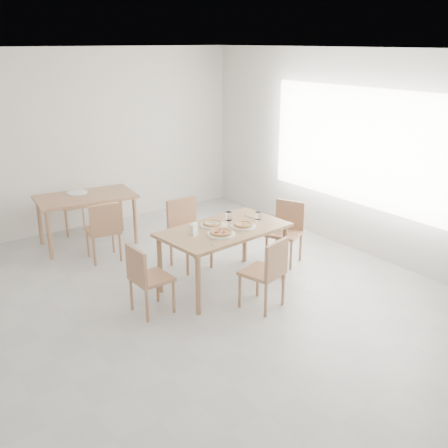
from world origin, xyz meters
TOP-DOWN VIEW (x-y plane):
  - room at (2.98, 0.30)m, footprint 7.28×7.00m
  - main_table at (0.76, 0.37)m, footprint 1.61×1.01m
  - chair_south at (0.80, -0.40)m, footprint 0.51×0.51m
  - chair_north at (0.73, 1.17)m, footprint 0.47×0.47m
  - chair_west at (-0.36, 0.30)m, footprint 0.41×0.41m
  - chair_east at (1.90, 0.49)m, footprint 0.55×0.55m
  - plate_margherita at (0.97, 0.27)m, footprint 0.30×0.30m
  - plate_mushroom at (0.70, 0.53)m, footprint 0.31×0.31m
  - plate_pepperoni at (0.60, 0.21)m, footprint 0.33×0.33m
  - pizza_margherita at (0.97, 0.27)m, footprint 0.27×0.27m
  - pizza_mushroom at (0.70, 0.53)m, footprint 0.27×0.27m
  - pizza_pepperoni at (0.60, 0.21)m, footprint 0.32×0.32m
  - tumbler_a at (0.98, 0.58)m, footprint 0.08×0.08m
  - tumbler_b at (1.30, 0.39)m, footprint 0.07×0.07m
  - napkin_holder at (0.36, 0.43)m, footprint 0.13×0.10m
  - fork_a at (1.26, 0.50)m, footprint 0.05×0.19m
  - fork_b at (0.34, 0.03)m, footprint 0.05×0.17m
  - second_table at (-0.05, 2.69)m, footprint 1.47×0.95m
  - chair_back_s at (-0.12, 1.93)m, footprint 0.48×0.48m
  - chair_back_n at (-0.00, 3.42)m, footprint 0.47×0.47m
  - plate_empty at (-0.10, 2.89)m, footprint 0.30×0.30m

SIDE VIEW (x-z plane):
  - chair_west at x=-0.36m, z-range 0.06..0.87m
  - chair_east at x=1.90m, z-range 0.07..0.90m
  - chair_south at x=0.80m, z-range 0.07..0.90m
  - chair_back_s at x=-0.12m, z-range 0.07..0.91m
  - chair_back_n at x=0.00m, z-range 0.07..0.96m
  - chair_north at x=0.73m, z-range 0.07..0.99m
  - second_table at x=-0.05m, z-range 0.28..1.03m
  - main_table at x=0.76m, z-range 0.29..1.04m
  - fork_a at x=1.26m, z-range 0.75..0.76m
  - fork_b at x=0.34m, z-range 0.75..0.76m
  - plate_margherita at x=0.97m, z-range 0.75..0.77m
  - plate_mushroom at x=0.70m, z-range 0.75..0.77m
  - plate_pepperoni at x=0.60m, z-range 0.75..0.77m
  - plate_empty at x=-0.10m, z-range 0.75..0.77m
  - pizza_margherita at x=0.97m, z-range 0.76..0.80m
  - pizza_mushroom at x=0.70m, z-range 0.76..0.80m
  - pizza_pepperoni at x=0.60m, z-range 0.77..0.80m
  - tumbler_b at x=1.30m, z-range 0.75..0.84m
  - tumbler_a at x=0.98m, z-range 0.75..0.86m
  - napkin_holder at x=0.36m, z-range 0.75..0.88m
  - room at x=2.98m, z-range -2.00..5.00m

